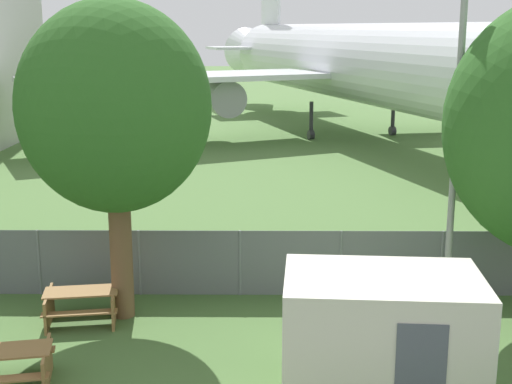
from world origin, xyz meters
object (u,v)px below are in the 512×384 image
picnic_bench_open_grass (3,364)px  tree_near_hangar (115,108)px  airplane (365,64)px  portable_cabin (382,337)px  picnic_bench_near_cabin (82,302)px

picnic_bench_open_grass → tree_near_hangar: bearing=65.2°
airplane → portable_cabin: bearing=-25.1°
picnic_bench_near_cabin → picnic_bench_open_grass: (-0.71, -3.10, 0.00)m
portable_cabin → picnic_bench_open_grass: 7.09m
picnic_bench_near_cabin → tree_near_hangar: bearing=22.7°
picnic_bench_near_cabin → tree_near_hangar: (0.89, 0.37, 4.44)m
portable_cabin → picnic_bench_open_grass: bearing=-178.5°
picnic_bench_near_cabin → airplane: bearing=69.4°
airplane → tree_near_hangar: size_ratio=6.52×
airplane → picnic_bench_near_cabin: (-10.20, -27.16, -4.06)m
picnic_bench_near_cabin → tree_near_hangar: 4.55m
portable_cabin → tree_near_hangar: (-5.45, 3.74, 3.75)m
airplane → tree_near_hangar: bearing=-37.0°
airplane → portable_cabin: 30.95m
airplane → portable_cabin: (-3.86, -30.52, -3.36)m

